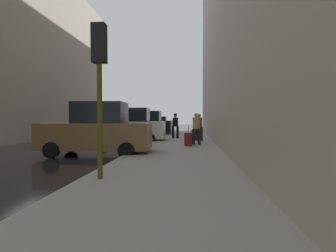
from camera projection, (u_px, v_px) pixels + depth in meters
ground_plane at (41, 154)px, 11.62m from camera, size 120.00×120.00×0.00m
sidewalk at (176, 154)px, 11.10m from camera, size 4.00×40.00×0.15m
parked_bronze_suv at (97, 131)px, 11.12m from camera, size 4.66×2.17×2.25m
parked_white_van at (130, 127)px, 17.26m from camera, size 4.64×2.14×2.25m
parked_black_suv at (147, 124)px, 24.04m from camera, size 4.65×2.17×2.25m
parked_gray_coupe at (157, 125)px, 30.90m from camera, size 4.20×2.07×1.79m
fire_hydrant at (149, 139)px, 13.71m from camera, size 0.42×0.22×0.70m
traffic_light at (99, 67)px, 6.06m from camera, size 0.32×0.32×3.60m
pedestrian_in_tan_coat at (196, 127)px, 14.21m from camera, size 0.52×0.46×1.71m
pedestrian_in_red_jacket at (199, 126)px, 16.73m from camera, size 0.51×0.43×1.71m
pedestrian_with_fedora at (175, 124)px, 18.73m from camera, size 0.52×0.45×1.78m
rolling_suitcase at (188, 139)px, 13.57m from camera, size 0.41×0.59×1.04m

